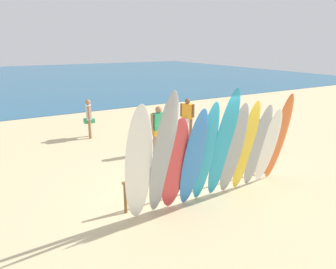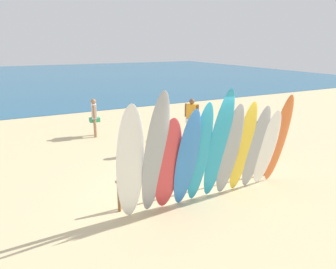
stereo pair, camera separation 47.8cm
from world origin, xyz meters
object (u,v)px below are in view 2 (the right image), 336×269
(beachgoer_photographing, at_px, (192,115))
(surfboard_grey_8, at_px, (256,148))
(surfboard_blue_3, at_px, (187,160))
(surfboard_yellow_7, at_px, (243,148))
(surfboard_rack, at_px, (202,168))
(surfboard_orange_10, at_px, (278,140))
(surfboard_white_9, at_px, (267,149))
(beach_chair_red, at_px, (269,142))
(beachgoer_by_water, at_px, (94,115))
(beach_chair_blue, at_px, (263,132))
(surfboard_white_0, at_px, (130,165))
(surfboard_grey_1, at_px, (155,156))
(beachgoer_midbeach, at_px, (161,126))
(surfboard_red_2, at_px, (168,166))
(surfboard_teal_5, at_px, (218,147))
(surfboard_grey_6, at_px, (230,151))
(surfboard_teal_4, at_px, (200,155))

(beachgoer_photographing, bearing_deg, surfboard_grey_8, -49.80)
(surfboard_blue_3, height_order, surfboard_yellow_7, same)
(surfboard_rack, height_order, surfboard_orange_10, surfboard_orange_10)
(surfboard_blue_3, height_order, beachgoer_photographing, surfboard_blue_3)
(surfboard_white_9, relative_size, beach_chair_red, 2.50)
(beachgoer_by_water, distance_m, beach_chair_blue, 6.41)
(surfboard_yellow_7, distance_m, beachgoer_by_water, 6.72)
(surfboard_white_0, bearing_deg, surfboard_yellow_7, 4.33)
(surfboard_grey_1, xyz_separation_m, beachgoer_midbeach, (1.86, 3.60, -0.46))
(beachgoer_midbeach, bearing_deg, beach_chair_blue, 164.59)
(surfboard_blue_3, distance_m, surfboard_yellow_7, 1.56)
(surfboard_white_0, relative_size, surfboard_orange_10, 1.05)
(surfboard_red_2, distance_m, beachgoer_photographing, 5.67)
(surfboard_teal_5, distance_m, beachgoer_by_water, 6.62)
(surfboard_red_2, distance_m, beachgoer_by_water, 6.42)
(surfboard_blue_3, height_order, surfboard_grey_6, surfboard_grey_6)
(surfboard_white_9, bearing_deg, surfboard_blue_3, -177.28)
(surfboard_orange_10, distance_m, beachgoer_midbeach, 3.86)
(surfboard_rack, xyz_separation_m, surfboard_grey_6, (0.35, -0.57, 0.56))
(beachgoer_by_water, xyz_separation_m, beach_chair_red, (4.53, -4.68, -0.42))
(surfboard_white_0, distance_m, beach_chair_blue, 6.76)
(surfboard_blue_3, bearing_deg, surfboard_red_2, 167.47)
(surfboard_yellow_7, relative_size, surfboard_orange_10, 0.99)
(surfboard_blue_3, bearing_deg, beachgoer_midbeach, 72.12)
(surfboard_grey_8, bearing_deg, surfboard_red_2, 176.08)
(surfboard_grey_1, distance_m, surfboard_yellow_7, 2.29)
(surfboard_orange_10, distance_m, beach_chair_red, 2.37)
(surfboard_grey_1, relative_size, surfboard_orange_10, 1.17)
(surfboard_grey_8, bearing_deg, surfboard_blue_3, 178.58)
(surfboard_orange_10, bearing_deg, surfboard_grey_1, -178.63)
(surfboard_blue_3, height_order, surfboard_white_9, surfboard_blue_3)
(surfboard_grey_6, height_order, beach_chair_red, surfboard_grey_6)
(beach_chair_red, bearing_deg, surfboard_rack, -141.27)
(surfboard_rack, relative_size, beach_chair_red, 5.20)
(surfboard_grey_1, height_order, surfboard_grey_8, surfboard_grey_1)
(surfboard_orange_10, height_order, beach_chair_blue, surfboard_orange_10)
(surfboard_white_0, height_order, surfboard_grey_6, surfboard_white_0)
(surfboard_grey_1, distance_m, surfboard_grey_6, 1.87)
(surfboard_red_2, height_order, beach_chair_blue, surfboard_red_2)
(surfboard_rack, relative_size, beachgoer_midbeach, 2.76)
(beach_chair_red, relative_size, beach_chair_blue, 1.00)
(surfboard_grey_1, bearing_deg, beach_chair_blue, 22.37)
(surfboard_teal_4, distance_m, beach_chair_blue, 5.38)
(surfboard_teal_5, distance_m, surfboard_white_9, 1.61)
(surfboard_teal_4, relative_size, surfboard_yellow_7, 1.04)
(surfboard_blue_3, xyz_separation_m, surfboard_teal_5, (0.79, -0.01, 0.18))
(surfboard_rack, xyz_separation_m, surfboard_white_0, (-2.01, -0.50, 0.65))
(surfboard_yellow_7, relative_size, beach_chair_blue, 2.85)
(surfboard_rack, xyz_separation_m, surfboard_teal_5, (-0.00, -0.60, 0.74))
(surfboard_white_0, xyz_separation_m, surfboard_orange_10, (3.96, 0.02, -0.06))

